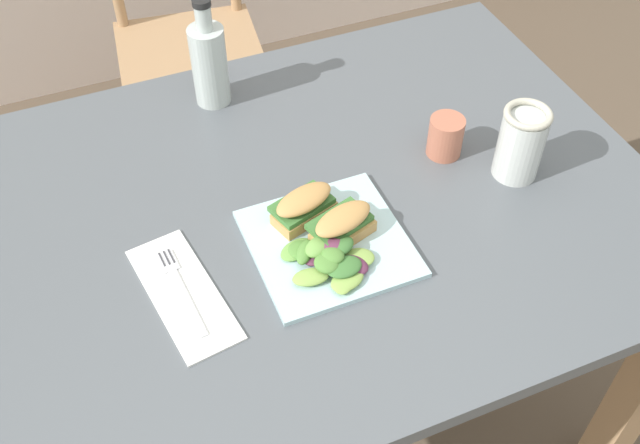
{
  "coord_description": "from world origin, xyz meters",
  "views": [
    {
      "loc": [
        -0.37,
        -0.74,
        1.67
      ],
      "look_at": [
        -0.05,
        0.04,
        0.76
      ],
      "focal_mm": 41.86,
      "sensor_mm": 36.0,
      "label": 1
    }
  ],
  "objects_px": {
    "sandwich_half_back": "(304,206)",
    "cup_extra_side": "(445,137)",
    "fork_on_napkin": "(179,284)",
    "bottle_cold_brew": "(210,67)",
    "chair_wooden_far": "(188,42)",
    "sandwich_half_front": "(341,223)",
    "mason_jar_iced_tea": "(520,146)",
    "dining_table": "(301,251)",
    "plate_lunch": "(329,245)"
  },
  "relations": [
    {
      "from": "sandwich_half_back",
      "to": "fork_on_napkin",
      "type": "xyz_separation_m",
      "value": [
        -0.23,
        -0.05,
        -0.03
      ]
    },
    {
      "from": "sandwich_half_back",
      "to": "mason_jar_iced_tea",
      "type": "distance_m",
      "value": 0.4
    },
    {
      "from": "sandwich_half_back",
      "to": "plate_lunch",
      "type": "bearing_deg",
      "value": -75.81
    },
    {
      "from": "mason_jar_iced_tea",
      "to": "fork_on_napkin",
      "type": "bearing_deg",
      "value": -177.98
    },
    {
      "from": "chair_wooden_far",
      "to": "fork_on_napkin",
      "type": "bearing_deg",
      "value": -104.35
    },
    {
      "from": "mason_jar_iced_tea",
      "to": "dining_table",
      "type": "bearing_deg",
      "value": 169.91
    },
    {
      "from": "chair_wooden_far",
      "to": "sandwich_half_back",
      "type": "bearing_deg",
      "value": -92.52
    },
    {
      "from": "fork_on_napkin",
      "to": "bottle_cold_brew",
      "type": "height_order",
      "value": "bottle_cold_brew"
    },
    {
      "from": "bottle_cold_brew",
      "to": "cup_extra_side",
      "type": "bearing_deg",
      "value": -42.18
    },
    {
      "from": "chair_wooden_far",
      "to": "plate_lunch",
      "type": "bearing_deg",
      "value": -91.45
    },
    {
      "from": "sandwich_half_front",
      "to": "bottle_cold_brew",
      "type": "relative_size",
      "value": 0.53
    },
    {
      "from": "mason_jar_iced_tea",
      "to": "chair_wooden_far",
      "type": "bearing_deg",
      "value": 108.24
    },
    {
      "from": "sandwich_half_front",
      "to": "sandwich_half_back",
      "type": "bearing_deg",
      "value": 124.74
    },
    {
      "from": "bottle_cold_brew",
      "to": "sandwich_half_front",
      "type": "bearing_deg",
      "value": -78.92
    },
    {
      "from": "dining_table",
      "to": "chair_wooden_far",
      "type": "bearing_deg",
      "value": 87.72
    },
    {
      "from": "sandwich_half_back",
      "to": "cup_extra_side",
      "type": "xyz_separation_m",
      "value": [
        0.3,
        0.06,
        0.0
      ]
    },
    {
      "from": "plate_lunch",
      "to": "cup_extra_side",
      "type": "xyz_separation_m",
      "value": [
        0.29,
        0.13,
        0.03
      ]
    },
    {
      "from": "fork_on_napkin",
      "to": "bottle_cold_brew",
      "type": "relative_size",
      "value": 0.83
    },
    {
      "from": "fork_on_napkin",
      "to": "sandwich_half_front",
      "type": "bearing_deg",
      "value": -1.25
    },
    {
      "from": "plate_lunch",
      "to": "mason_jar_iced_tea",
      "type": "xyz_separation_m",
      "value": [
        0.38,
        0.04,
        0.06
      ]
    },
    {
      "from": "sandwich_half_back",
      "to": "fork_on_napkin",
      "type": "height_order",
      "value": "sandwich_half_back"
    },
    {
      "from": "bottle_cold_brew",
      "to": "cup_extra_side",
      "type": "distance_m",
      "value": 0.47
    },
    {
      "from": "fork_on_napkin",
      "to": "cup_extra_side",
      "type": "height_order",
      "value": "cup_extra_side"
    },
    {
      "from": "sandwich_half_back",
      "to": "cup_extra_side",
      "type": "height_order",
      "value": "cup_extra_side"
    },
    {
      "from": "fork_on_napkin",
      "to": "sandwich_half_back",
      "type": "bearing_deg",
      "value": 13.26
    },
    {
      "from": "chair_wooden_far",
      "to": "sandwich_half_front",
      "type": "height_order",
      "value": "chair_wooden_far"
    },
    {
      "from": "chair_wooden_far",
      "to": "fork_on_napkin",
      "type": "distance_m",
      "value": 1.16
    },
    {
      "from": "chair_wooden_far",
      "to": "mason_jar_iced_tea",
      "type": "xyz_separation_m",
      "value": [
        0.35,
        -1.06,
        0.35
      ]
    },
    {
      "from": "dining_table",
      "to": "sandwich_half_back",
      "type": "distance_m",
      "value": 0.16
    },
    {
      "from": "sandwich_half_back",
      "to": "fork_on_napkin",
      "type": "relative_size",
      "value": 0.64
    },
    {
      "from": "dining_table",
      "to": "fork_on_napkin",
      "type": "distance_m",
      "value": 0.29
    },
    {
      "from": "chair_wooden_far",
      "to": "bottle_cold_brew",
      "type": "distance_m",
      "value": 0.76
    },
    {
      "from": "chair_wooden_far",
      "to": "plate_lunch",
      "type": "height_order",
      "value": "chair_wooden_far"
    },
    {
      "from": "dining_table",
      "to": "mason_jar_iced_tea",
      "type": "relative_size",
      "value": 9.09
    },
    {
      "from": "bottle_cold_brew",
      "to": "dining_table",
      "type": "bearing_deg",
      "value": -81.73
    },
    {
      "from": "chair_wooden_far",
      "to": "cup_extra_side",
      "type": "bearing_deg",
      "value": -75.06
    },
    {
      "from": "plate_lunch",
      "to": "sandwich_half_front",
      "type": "relative_size",
      "value": 2.11
    },
    {
      "from": "sandwich_half_front",
      "to": "bottle_cold_brew",
      "type": "xyz_separation_m",
      "value": [
        -0.09,
        0.44,
        0.04
      ]
    },
    {
      "from": "dining_table",
      "to": "sandwich_half_front",
      "type": "distance_m",
      "value": 0.19
    },
    {
      "from": "chair_wooden_far",
      "to": "cup_extra_side",
      "type": "height_order",
      "value": "chair_wooden_far"
    },
    {
      "from": "dining_table",
      "to": "chair_wooden_far",
      "type": "xyz_separation_m",
      "value": [
        0.04,
        1.0,
        -0.17
      ]
    },
    {
      "from": "chair_wooden_far",
      "to": "bottle_cold_brew",
      "type": "bearing_deg",
      "value": -97.76
    },
    {
      "from": "mason_jar_iced_tea",
      "to": "cup_extra_side",
      "type": "distance_m",
      "value": 0.14
    },
    {
      "from": "sandwich_half_back",
      "to": "bottle_cold_brew",
      "type": "xyz_separation_m",
      "value": [
        -0.04,
        0.38,
        0.04
      ]
    },
    {
      "from": "sandwich_half_back",
      "to": "cup_extra_side",
      "type": "relative_size",
      "value": 1.54
    },
    {
      "from": "mason_jar_iced_tea",
      "to": "cup_extra_side",
      "type": "relative_size",
      "value": 1.81
    },
    {
      "from": "sandwich_half_front",
      "to": "bottle_cold_brew",
      "type": "bearing_deg",
      "value": 101.08
    },
    {
      "from": "fork_on_napkin",
      "to": "chair_wooden_far",
      "type": "bearing_deg",
      "value": 75.65
    },
    {
      "from": "plate_lunch",
      "to": "fork_on_napkin",
      "type": "xyz_separation_m",
      "value": [
        -0.25,
        0.01,
        0.0
      ]
    },
    {
      "from": "chair_wooden_far",
      "to": "fork_on_napkin",
      "type": "xyz_separation_m",
      "value": [
        -0.28,
        -1.09,
        0.3
      ]
    }
  ]
}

